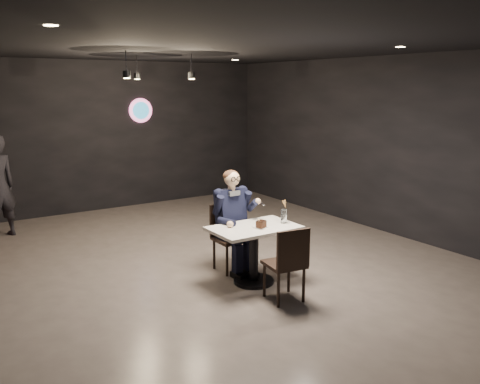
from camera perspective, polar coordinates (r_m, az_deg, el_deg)
floor at (r=6.97m, az=-2.47°, el=-9.20°), size 9.00×9.00×0.00m
wall_sign at (r=10.89m, az=-11.10°, el=8.98°), size 0.50×0.06×0.50m
pendant_lights at (r=8.30m, az=-9.95°, el=14.28°), size 1.40×1.20×0.36m
main_table at (r=6.56m, az=1.56°, el=-7.07°), size 1.10×0.70×0.75m
chair_far at (r=6.97m, az=-1.02°, el=-5.18°), size 0.42×0.46×0.92m
chair_near at (r=6.06m, az=4.98°, el=-7.89°), size 0.48×0.51×0.92m
seated_man at (r=6.90m, az=-1.03°, el=-3.12°), size 0.60×0.80×1.44m
dessert_plate at (r=6.44m, az=2.27°, el=-3.90°), size 0.20×0.20×0.01m
cake_slice at (r=6.37m, az=2.39°, el=-3.64°), size 0.13×0.12×0.08m
mint_leaf at (r=6.38m, az=2.45°, el=-3.23°), size 0.07×0.04×0.01m
sundae_glass at (r=6.62m, az=4.94°, el=-2.73°), size 0.08×0.08×0.18m
wafer_cone at (r=6.63m, az=5.06°, el=-1.39°), size 0.07×0.07×0.12m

